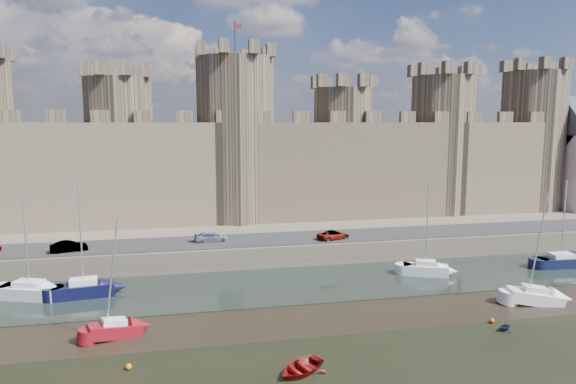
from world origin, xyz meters
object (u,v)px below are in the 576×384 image
at_px(car_2, 211,237).
at_px(sailboat_0, 29,290).
at_px(sailboat_1, 84,288).
at_px(sailboat_3, 561,261).
at_px(sailboat_4, 115,328).
at_px(car_1, 69,247).
at_px(sailboat_2, 426,268).
at_px(car_3, 334,235).
at_px(sailboat_5, 535,296).

xyz_separation_m(car_2, sailboat_0, (-17.62, -9.21, -2.25)).
xyz_separation_m(sailboat_1, sailboat_3, (51.87, -0.51, -0.08)).
bearing_deg(sailboat_4, sailboat_3, -7.37).
height_order(sailboat_0, sailboat_3, sailboat_0).
distance_m(car_1, sailboat_1, 8.84).
height_order(sailboat_2, sailboat_4, sailboat_2).
bearing_deg(sailboat_3, car_3, 162.65).
bearing_deg(sailboat_5, sailboat_0, -178.96).
xyz_separation_m(car_1, sailboat_2, (37.94, -8.36, -2.32)).
relative_size(car_3, sailboat_2, 0.40).
bearing_deg(car_2, sailboat_4, 153.20).
bearing_deg(sailboat_1, car_2, 30.51).
relative_size(car_1, sailboat_2, 0.38).
relative_size(sailboat_1, sailboat_5, 1.07).
xyz_separation_m(car_3, sailboat_2, (7.95, -8.25, -2.25)).
xyz_separation_m(car_2, sailboat_4, (-8.67, -19.93, -2.38)).
xyz_separation_m(car_1, car_3, (29.99, -0.10, -0.06)).
height_order(sailboat_2, sailboat_5, sailboat_5).
bearing_deg(sailboat_4, sailboat_0, 111.05).
distance_m(car_3, sailboat_2, 11.68).
relative_size(sailboat_1, sailboat_2, 1.09).
bearing_deg(sailboat_3, sailboat_4, -166.98).
relative_size(sailboat_0, sailboat_2, 1.06).
bearing_deg(sailboat_4, sailboat_1, 92.64).
xyz_separation_m(sailboat_2, sailboat_4, (-31.14, -9.89, -0.11)).
xyz_separation_m(car_1, sailboat_4, (6.80, -18.25, -2.43)).
bearing_deg(sailboat_0, sailboat_3, 17.84).
xyz_separation_m(sailboat_1, sailboat_5, (40.93, -10.38, -0.11)).
xyz_separation_m(car_1, car_2, (15.47, 1.68, -0.05)).
height_order(car_1, sailboat_4, sailboat_4).
distance_m(sailboat_2, sailboat_4, 32.67).
relative_size(car_2, sailboat_1, 0.36).
relative_size(car_3, sailboat_1, 0.37).
distance_m(car_1, sailboat_0, 8.16).
relative_size(car_3, sailboat_4, 0.44).
distance_m(car_2, sailboat_2, 24.71).
distance_m(sailboat_4, sailboat_5, 36.93).
distance_m(sailboat_0, sailboat_4, 13.96).
height_order(car_1, sailboat_0, sailboat_0).
distance_m(car_1, sailboat_4, 19.63).
bearing_deg(car_1, sailboat_3, -113.43).
relative_size(sailboat_2, sailboat_4, 1.09).
distance_m(sailboat_0, sailboat_2, 40.09).
bearing_deg(sailboat_0, sailboat_4, -31.26).
distance_m(sailboat_0, sailboat_3, 56.83).
bearing_deg(sailboat_2, sailboat_5, -37.15).
xyz_separation_m(sailboat_0, sailboat_1, (4.95, -0.54, 0.03)).
bearing_deg(sailboat_0, sailboat_5, 5.52).
bearing_deg(sailboat_1, sailboat_3, -7.63).
xyz_separation_m(sailboat_3, sailboat_5, (-10.94, -9.87, -0.03)).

